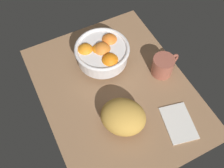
{
  "coord_description": "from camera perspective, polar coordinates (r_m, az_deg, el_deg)",
  "views": [
    {
      "loc": [
        -46.9,
        25.21,
        89.75
      ],
      "look_at": [
        0.22,
        1.48,
        5.0
      ],
      "focal_mm": 41.2,
      "sensor_mm": 36.0,
      "label": 1
    }
  ],
  "objects": [
    {
      "name": "ground_plane",
      "position": [
        1.06,
        0.77,
        -1.65
      ],
      "size": [
        74.27,
        58.17,
        3.0
      ],
      "primitive_type": "cube",
      "color": "#916A49"
    },
    {
      "name": "bread_loaf",
      "position": [
        0.93,
        2.5,
        -7.26
      ],
      "size": [
        21.93,
        21.92,
        10.42
      ],
      "primitive_type": "ellipsoid",
      "rotation": [
        0.0,
        0.0,
        0.78
      ],
      "color": "gold",
      "rests_on": "ground"
    },
    {
      "name": "fruit_bowl",
      "position": [
        1.06,
        -2.22,
        6.93
      ],
      "size": [
        22.61,
        22.61,
        11.76
      ],
      "color": "white",
      "rests_on": "ground"
    },
    {
      "name": "napkin_folded",
      "position": [
        1.0,
        14.59,
        -8.29
      ],
      "size": [
        17.14,
        13.4,
        0.89
      ],
      "primitive_type": "cube",
      "rotation": [
        0.0,
        0.0,
        -0.21
      ],
      "color": "silver",
      "rests_on": "ground"
    },
    {
      "name": "mug",
      "position": [
        1.08,
        11.3,
        4.06
      ],
      "size": [
        8.87,
        13.01,
        8.37
      ],
      "color": "#9D5342",
      "rests_on": "ground"
    }
  ]
}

